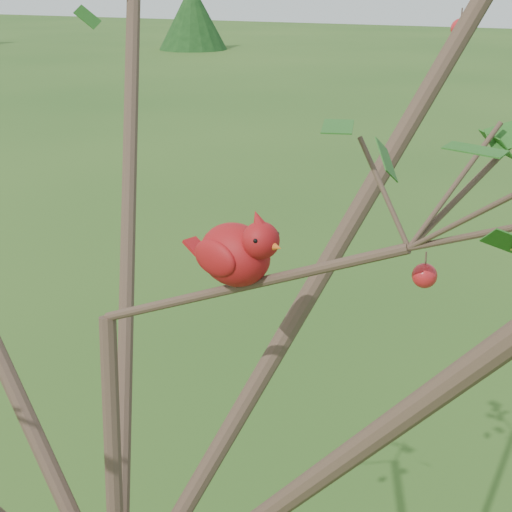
# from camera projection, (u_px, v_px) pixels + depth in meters

# --- Properties ---
(crabapple_tree) EXTENTS (2.35, 2.05, 2.95)m
(crabapple_tree) POSITION_uv_depth(u_px,v_px,m) (95.00, 261.00, 1.35)
(crabapple_tree) COLOR #463126
(crabapple_tree) RESTS_ON ground
(cardinal) EXTENTS (0.22, 0.14, 0.16)m
(cardinal) POSITION_uv_depth(u_px,v_px,m) (238.00, 252.00, 1.33)
(cardinal) COLOR #AA0E1C
(cardinal) RESTS_ON ground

